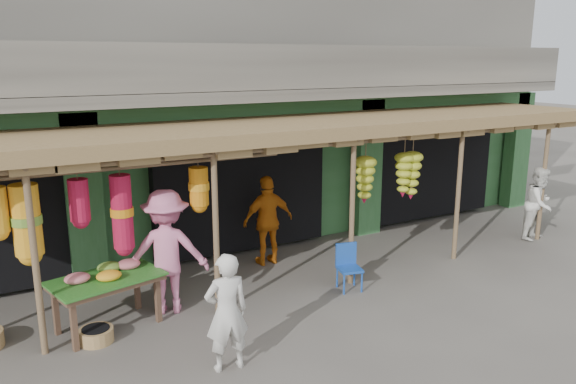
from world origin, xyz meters
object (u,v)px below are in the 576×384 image
person_vendor (268,220)px  flower_table (106,280)px  person_front (227,312)px  person_right (540,203)px  person_shopper (167,252)px  blue_chair (348,264)px

person_vendor → flower_table: bearing=21.7°
person_front → person_vendor: person_vendor is taller
flower_table → person_right: (9.07, -0.32, 0.06)m
person_front → person_shopper: bearing=-82.2°
flower_table → person_shopper: size_ratio=0.88×
flower_table → person_shopper: (0.95, 0.11, 0.23)m
person_right → person_shopper: (-8.13, 0.44, 0.17)m
blue_chair → person_shopper: 3.06m
flower_table → person_front: person_front is taller
person_vendor → person_front: bearing=56.3°
person_front → person_vendor: (2.18, 3.10, 0.09)m
blue_chair → person_right: (5.18, 0.21, 0.36)m
person_front → person_shopper: person_shopper is taller
flower_table → person_right: person_right is taller
blue_chair → person_vendor: bearing=123.1°
person_right → person_vendor: bearing=150.9°
person_vendor → person_right: bearing=166.7°
blue_chair → person_vendor: (-0.64, 1.74, 0.42)m
person_right → person_shopper: 8.14m
person_right → person_vendor: person_vendor is taller
flower_table → person_vendor: person_vendor is taller
flower_table → blue_chair: size_ratio=2.17×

